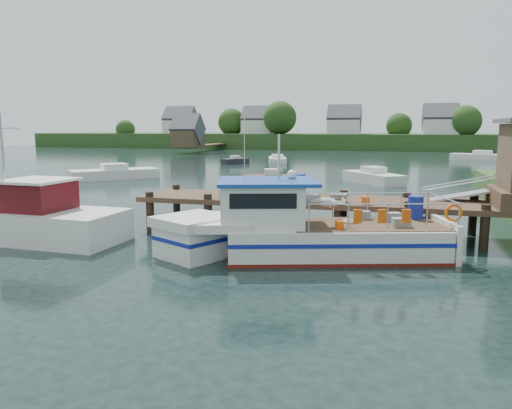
% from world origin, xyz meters
% --- Properties ---
extents(ground_plane, '(160.00, 160.00, 0.00)m').
position_xyz_m(ground_plane, '(0.00, 0.00, 0.00)').
color(ground_plane, black).
extents(far_shore, '(140.00, 42.55, 9.22)m').
position_xyz_m(far_shore, '(0.01, 82.37, 2.10)').
color(far_shore, '#2B4A1E').
rests_on(far_shore, ground).
extents(dock, '(16.60, 3.00, 4.78)m').
position_xyz_m(dock, '(6.51, 0.01, 2.24)').
color(dock, '#463121').
rests_on(dock, ground).
extents(lobster_boat, '(9.69, 5.09, 4.71)m').
position_xyz_m(lobster_boat, '(1.04, -3.70, 0.85)').
color(lobster_boat, silver).
rests_on(lobster_boat, ground).
extents(work_boat, '(9.08, 3.12, 4.77)m').
position_xyz_m(work_boat, '(-9.70, -3.85, 0.76)').
color(work_boat, silver).
rests_on(work_boat, ground).
extents(moored_rowboat, '(4.24, 2.18, 1.18)m').
position_xyz_m(moored_rowboat, '(-4.47, 15.82, 0.44)').
color(moored_rowboat, '#463121').
rests_on(moored_rowboat, ground).
extents(moored_far, '(7.84, 4.79, 1.26)m').
position_xyz_m(moored_far, '(14.98, 49.36, 0.47)').
color(moored_far, silver).
rests_on(moored_far, ground).
extents(moored_a, '(6.51, 6.48, 1.26)m').
position_xyz_m(moored_a, '(-17.79, 16.53, 0.47)').
color(moored_a, silver).
rests_on(moored_a, ground).
extents(moored_b, '(4.88, 5.69, 1.25)m').
position_xyz_m(moored_b, '(2.57, 18.97, 0.46)').
color(moored_b, silver).
rests_on(moored_b, ground).
extents(moored_d, '(3.33, 5.97, 0.96)m').
position_xyz_m(moored_d, '(-9.30, 38.81, 0.36)').
color(moored_d, silver).
rests_on(moored_d, ground).
extents(moored_e, '(2.75, 3.58, 0.95)m').
position_xyz_m(moored_e, '(-13.56, 35.61, 0.35)').
color(moored_e, black).
rests_on(moored_e, ground).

